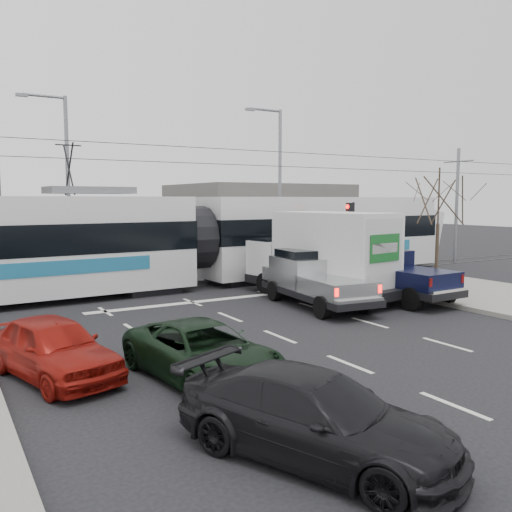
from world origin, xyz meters
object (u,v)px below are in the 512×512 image
bare_tree (439,202)px  red_car (53,347)px  silver_pickup (312,278)px  street_lamp_far (64,175)px  dark_car (315,417)px  traffic_signal (351,224)px  tram (192,240)px  box_truck (324,256)px  navy_pickup (388,272)px  green_car (203,352)px  street_lamp_near (277,178)px

bare_tree → red_car: 16.06m
silver_pickup → red_car: 10.42m
street_lamp_far → dark_car: 22.79m
bare_tree → traffic_signal: size_ratio=1.39×
tram → box_truck: tram is taller
street_lamp_far → dark_car: street_lamp_far is taller
traffic_signal → box_truck: (-3.42, -2.38, -1.06)m
street_lamp_far → silver_pickup: size_ratio=1.58×
street_lamp_far → bare_tree: bearing=-48.9°
street_lamp_far → navy_pickup: street_lamp_far is taller
green_car → red_car: bearing=141.4°
bare_tree → box_truck: (-4.55, 1.62, -2.12)m
tram → traffic_signal: bearing=-26.4°
silver_pickup → red_car: size_ratio=1.42×
box_truck → green_car: size_ratio=1.60×
bare_tree → tram: bearing=138.3°
box_truck → green_car: 10.39m
traffic_signal → dark_car: size_ratio=0.80×
tram → navy_pickup: tram is taller
traffic_signal → street_lamp_far: bearing=138.3°
traffic_signal → green_car: traffic_signal is taller
box_truck → dark_car: box_truck is taller
red_car → street_lamp_far: bearing=62.1°
box_truck → traffic_signal: bearing=26.0°
street_lamp_near → green_car: size_ratio=2.03×
traffic_signal → street_lamp_near: 7.91m
street_lamp_far → navy_pickup: 16.71m
box_truck → red_car: 11.89m
traffic_signal → red_car: bearing=-154.2°
silver_pickup → green_car: 8.87m
bare_tree → green_car: bearing=-159.7°
red_car → dark_car: size_ratio=0.89×
traffic_signal → dark_car: 17.48m
navy_pickup → dark_car: 13.67m
box_truck → red_car: size_ratio=1.77×
street_lamp_near → silver_pickup: street_lamp_near is taller
green_car → dark_car: dark_car is taller
street_lamp_far → green_car: (-0.94, -18.20, -4.50)m
street_lamp_near → silver_pickup: 12.74m
street_lamp_far → traffic_signal: bearing=-41.7°
silver_pickup → navy_pickup: 3.24m
tram → navy_pickup: bearing=-55.0°
street_lamp_far → box_truck: bearing=-58.6°
traffic_signal → red_car: size_ratio=0.90×
street_lamp_far → red_car: (-3.69, -16.44, -4.43)m
street_lamp_near → navy_pickup: bearing=-101.3°
bare_tree → silver_pickup: bare_tree is taller
box_truck → tram: bearing=112.4°
traffic_signal → box_truck: size_ratio=0.51×
silver_pickup → green_car: bearing=-135.8°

